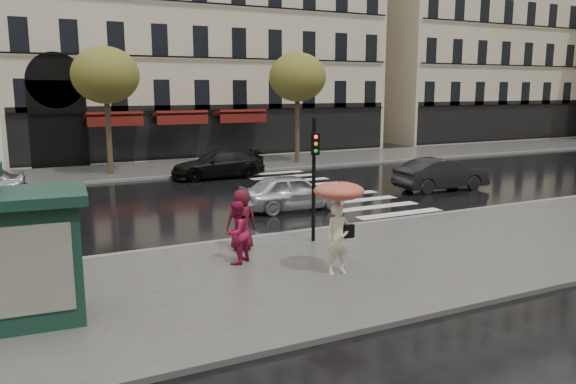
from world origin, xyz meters
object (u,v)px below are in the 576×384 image
newsstand (32,255)px  car_black (218,164)px  woman_red (236,233)px  car_darkgrey (442,174)px  traffic_light (314,168)px  car_silver (292,192)px  man_burgundy (241,220)px  woman_umbrella (339,212)px

newsstand → car_black: bearing=59.6°
woman_red → car_darkgrey: 13.93m
traffic_light → car_silver: bearing=70.4°
man_burgundy → car_darkgrey: size_ratio=0.38×
traffic_light → car_black: bearing=82.5°
man_burgundy → car_black: (3.94, 13.09, -0.26)m
woman_umbrella → car_silver: woman_umbrella is taller
woman_red → woman_umbrella: bearing=100.9°
traffic_light → car_silver: (1.66, 4.64, -1.61)m
woman_umbrella → car_black: bearing=80.7°
traffic_light → car_black: 13.48m
newsstand → car_black: newsstand is taller
woman_umbrella → car_silver: bearing=71.1°
woman_umbrella → man_burgundy: (-1.30, 2.98, -0.69)m
traffic_light → car_silver: size_ratio=0.89×
traffic_light → newsstand: 8.01m
traffic_light → car_darkgrey: bearing=29.4°
man_burgundy → traffic_light: bearing=-172.8°
car_black → woman_umbrella: bearing=-8.9°
traffic_light → newsstand: bearing=-161.3°
traffic_light → man_burgundy: bearing=175.4°
woman_umbrella → car_silver: size_ratio=0.57×
woman_umbrella → man_burgundy: bearing=113.5°
newsstand → traffic_light: bearing=18.7°
traffic_light → car_black: (1.75, 13.27, -1.60)m
car_silver → newsstand: bearing=130.8°
traffic_light → car_silver: 5.18m
woman_red → newsstand: (-4.77, -1.60, 0.49)m
woman_red → man_burgundy: (0.59, 1.13, 0.03)m
woman_red → traffic_light: (2.78, 0.95, 1.37)m
newsstand → car_silver: bearing=38.0°
woman_umbrella → woman_red: woman_umbrella is taller
woman_umbrella → man_burgundy: 3.33m
woman_umbrella → car_black: (2.64, 16.07, -0.95)m
woman_red → car_silver: (4.43, 5.59, -0.24)m
traffic_light → car_darkgrey: 11.14m
car_darkgrey → traffic_light: bearing=121.3°
woman_umbrella → traffic_light: 3.02m
newsstand → woman_red: bearing=18.5°
man_burgundy → car_black: bearing=-94.9°
car_darkgrey → car_black: (-7.86, 7.85, -0.02)m
woman_umbrella → car_silver: 7.93m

